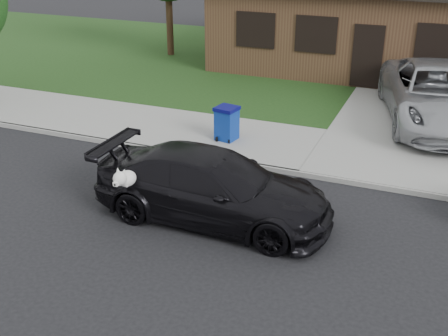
% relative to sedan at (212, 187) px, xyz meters
% --- Properties ---
extents(ground, '(120.00, 120.00, 0.00)m').
position_rel_sedan_xyz_m(ground, '(-2.66, -0.89, -0.70)').
color(ground, black).
rests_on(ground, ground).
extents(sidewalk, '(60.00, 3.00, 0.12)m').
position_rel_sedan_xyz_m(sidewalk, '(-2.66, 4.11, -0.64)').
color(sidewalk, gray).
rests_on(sidewalk, ground).
extents(curb, '(60.00, 0.12, 0.12)m').
position_rel_sedan_xyz_m(curb, '(-2.66, 2.61, -0.64)').
color(curb, gray).
rests_on(curb, ground).
extents(lawn, '(60.00, 13.00, 0.13)m').
position_rel_sedan_xyz_m(lawn, '(-2.66, 12.11, -0.63)').
color(lawn, '#193814').
rests_on(lawn, ground).
extents(driveway, '(4.50, 13.00, 0.14)m').
position_rel_sedan_xyz_m(driveway, '(3.34, 9.11, -0.63)').
color(driveway, gray).
rests_on(driveway, ground).
extents(sedan, '(4.82, 2.31, 1.39)m').
position_rel_sedan_xyz_m(sedan, '(0.00, 0.00, 0.00)').
color(sedan, black).
rests_on(sedan, ground).
extents(minivan, '(4.06, 6.43, 1.65)m').
position_rel_sedan_xyz_m(minivan, '(3.80, 7.29, 0.27)').
color(minivan, '#ABADB2').
rests_on(minivan, driveway).
extents(recycling_bin, '(0.63, 0.63, 0.90)m').
position_rel_sedan_xyz_m(recycling_bin, '(-1.25, 3.86, -0.12)').
color(recycling_bin, navy).
rests_on(recycling_bin, sidewalk).
extents(house, '(12.60, 8.60, 4.65)m').
position_rel_sedan_xyz_m(house, '(1.34, 14.11, 1.44)').
color(house, '#422B1C').
rests_on(house, ground).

